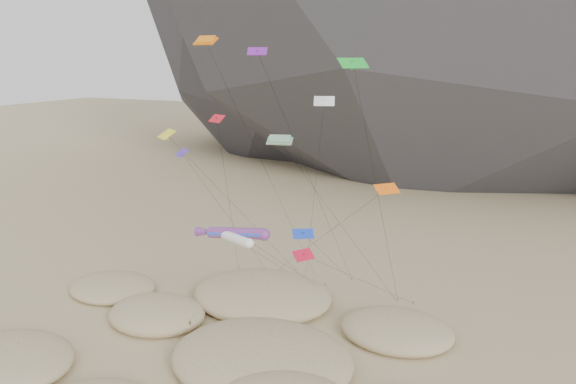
{
  "coord_description": "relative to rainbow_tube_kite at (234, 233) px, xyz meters",
  "views": [
    {
      "loc": [
        23.63,
        -36.39,
        27.43
      ],
      "look_at": [
        1.84,
        12.0,
        14.41
      ],
      "focal_mm": 35.0,
      "sensor_mm": 36.0,
      "label": 1
    }
  ],
  "objects": [
    {
      "name": "dunes",
      "position": [
        -0.17,
        -1.7,
        -10.63
      ],
      "size": [
        49.53,
        37.06,
        3.88
      ],
      "color": "#CCB789",
      "rests_on": "ground"
    },
    {
      "name": "dune_grass",
      "position": [
        0.31,
        -3.23,
        -10.5
      ],
      "size": [
        43.87,
        26.77,
        1.45
      ],
      "color": "black",
      "rests_on": "ground"
    },
    {
      "name": "orange_parafoil",
      "position": [
        -5.67,
        5.54,
        17.03
      ],
      "size": [
        7.34,
        15.38,
        29.27
      ],
      "color": "orange",
      "rests_on": "ground"
    },
    {
      "name": "multi_parafoil",
      "position": [
        3.42,
        3.19,
        8.23
      ],
      "size": [
        10.07,
        13.46,
        20.29
      ],
      "color": "orange",
      "rests_on": "ground"
    },
    {
      "name": "kite_stakes",
      "position": [
        3.24,
        16.44,
        -11.19
      ],
      "size": [
        20.76,
        6.53,
        0.3
      ],
      "color": "#3F2D1E",
      "rests_on": "ground"
    },
    {
      "name": "ground",
      "position": [
        1.3,
        -6.75,
        -11.34
      ],
      "size": [
        500.0,
        500.0,
        0.0
      ],
      "primitive_type": "plane",
      "color": "#CCB789",
      "rests_on": "ground"
    },
    {
      "name": "delta_kites",
      "position": [
        2.52,
        3.97,
        7.55
      ],
      "size": [
        25.63,
        21.78,
        28.04
      ],
      "color": "#FF640D",
      "rests_on": "ground"
    },
    {
      "name": "white_tube_kite",
      "position": [
        0.33,
        -0.83,
        -0.13
      ],
      "size": [
        6.25,
        20.67,
        11.91
      ],
      "color": "white",
      "rests_on": "ground"
    },
    {
      "name": "rainbow_tube_kite",
      "position": [
        0.0,
        0.0,
        0.0
      ],
      "size": [
        7.91,
        15.8,
        12.22
      ],
      "color": "red",
      "rests_on": "ground"
    }
  ]
}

